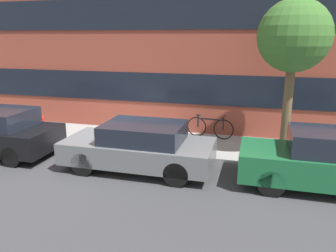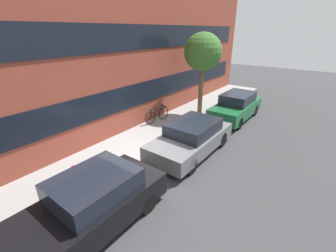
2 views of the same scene
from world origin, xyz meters
The scene contains 8 objects.
ground_plane centered at (0.00, 0.00, 0.00)m, with size 56.00×56.00×0.00m, color #38383A.
sidewalk_strip centered at (0.00, 1.26, 0.06)m, with size 28.00×2.52×0.12m.
rowhouse_facade centered at (0.00, 2.96, 4.00)m, with size 28.00×1.02×7.98m.
parked_car_grey centered at (1.70, -1.05, 0.67)m, with size 4.12×1.79×1.33m.
parked_car_green centered at (6.50, -1.05, 0.73)m, with size 4.09×1.63×1.47m.
fire_hydrant centered at (-2.57, 0.54, 0.53)m, with size 0.55×0.30×0.81m.
bicycle centered at (3.21, 2.03, 0.52)m, with size 1.69×0.44×0.82m.
street_tree centered at (5.60, 0.78, 3.58)m, with size 2.01×2.01×4.51m.
Camera 1 is at (4.69, -9.12, 3.61)m, focal length 35.00 mm.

